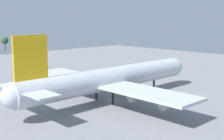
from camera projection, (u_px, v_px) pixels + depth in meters
The scene contains 3 objects.
ground_plane at pixel (112, 100), 91.08m from camera, with size 274.00×274.00×0.00m, color gray.
cargo_airplane at pixel (111, 79), 89.78m from camera, with size 68.50×59.95×20.56m.
safety_cone_nose at pixel (164, 83), 114.59m from camera, with size 0.47×0.47×0.68m, color orange.
Camera 1 is at (-60.97, -63.83, 24.22)m, focal length 48.58 mm.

